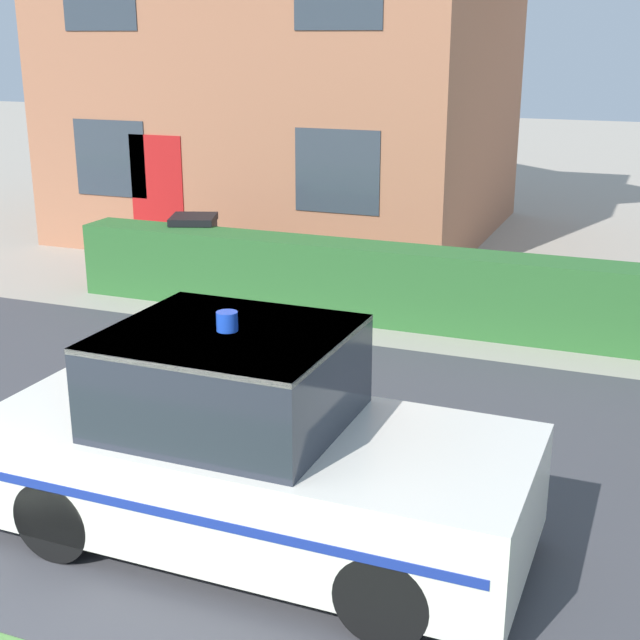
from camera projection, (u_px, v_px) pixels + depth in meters
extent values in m
cube|color=#424247|center=(199.00, 436.00, 8.58)|extent=(28.00, 6.19, 0.01)
cube|color=#2D662D|center=(442.00, 290.00, 11.59)|extent=(10.68, 0.65, 1.04)
cylinder|color=black|center=(385.00, 596.00, 5.59)|extent=(0.64, 0.21, 0.64)
cylinder|color=black|center=(444.00, 490.00, 6.90)|extent=(0.64, 0.21, 0.64)
cylinder|color=black|center=(58.00, 518.00, 6.49)|extent=(0.64, 0.21, 0.64)
cylinder|color=black|center=(165.00, 437.00, 7.80)|extent=(0.64, 0.21, 0.64)
cube|color=silver|center=(256.00, 473.00, 6.62)|extent=(4.06, 1.72, 0.79)
cube|color=#232833|center=(229.00, 376.00, 6.46)|extent=(1.69, 1.53, 0.70)
cube|color=silver|center=(228.00, 333.00, 6.36)|extent=(1.69, 1.53, 0.04)
cube|color=navy|center=(199.00, 521.00, 5.85)|extent=(3.84, 0.04, 0.07)
cube|color=navy|center=(301.00, 422.00, 7.34)|extent=(3.84, 0.04, 0.07)
cylinder|color=blue|center=(227.00, 321.00, 6.33)|extent=(0.16, 0.16, 0.14)
cube|color=#A86B4C|center=(295.00, 74.00, 17.00)|extent=(7.59, 6.41, 5.96)
cube|color=red|center=(158.00, 198.00, 15.16)|extent=(1.00, 0.02, 2.10)
cube|color=#333D47|center=(110.00, 158.00, 15.30)|extent=(1.40, 0.02, 1.30)
cube|color=#333D47|center=(337.00, 172.00, 13.83)|extent=(1.40, 0.02, 1.30)
cube|color=black|center=(195.00, 257.00, 13.32)|extent=(0.80, 0.81, 1.05)
cube|color=black|center=(193.00, 219.00, 13.15)|extent=(0.84, 0.85, 0.10)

